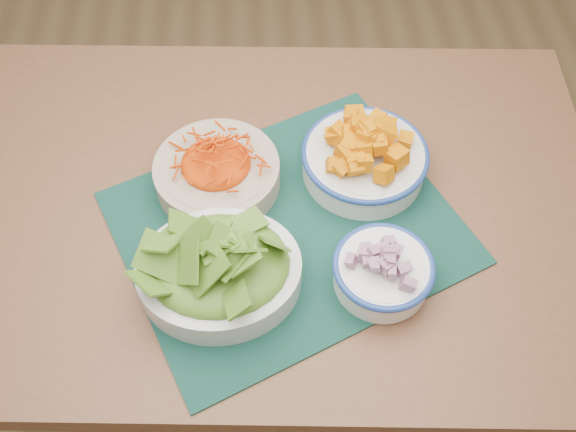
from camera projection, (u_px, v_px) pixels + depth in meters
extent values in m
plane|color=#977349|center=(163.00, 306.00, 1.80)|extent=(4.00, 4.00, 0.00)
cube|color=brown|center=(266.00, 205.00, 1.10)|extent=(1.21, 0.86, 0.04)
cylinder|color=brown|center=(68.00, 186.00, 1.60)|extent=(0.06, 0.06, 0.71)
cylinder|color=brown|center=(482.00, 190.00, 1.59)|extent=(0.06, 0.06, 0.71)
cube|color=black|center=(288.00, 227.00, 1.05)|extent=(0.65, 0.60, 0.00)
cylinder|color=tan|center=(217.00, 174.00, 1.08)|extent=(0.25, 0.25, 0.05)
ellipsoid|color=#EA4505|center=(215.00, 159.00, 1.05)|extent=(0.19, 0.19, 0.03)
cylinder|color=silver|center=(364.00, 162.00, 1.09)|extent=(0.25, 0.25, 0.05)
torus|color=navy|center=(365.00, 153.00, 1.08)|extent=(0.22, 0.22, 0.01)
ellipsoid|color=orange|center=(367.00, 142.00, 1.05)|extent=(0.18, 0.18, 0.05)
ellipsoid|color=#3A6A17|center=(216.00, 255.00, 0.92)|extent=(0.22, 0.18, 0.06)
cylinder|color=white|center=(382.00, 273.00, 0.97)|extent=(0.15, 0.15, 0.05)
torus|color=#203F93|center=(384.00, 266.00, 0.95)|extent=(0.15, 0.15, 0.01)
ellipsoid|color=maroon|center=(386.00, 259.00, 0.94)|extent=(0.13, 0.13, 0.03)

